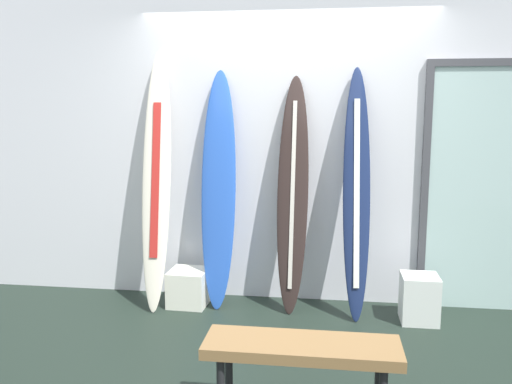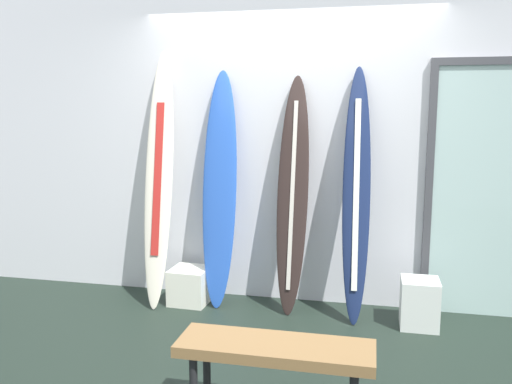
{
  "view_description": "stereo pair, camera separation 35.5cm",
  "coord_description": "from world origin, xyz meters",
  "px_view_note": "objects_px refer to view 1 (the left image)",
  "views": [
    {
      "loc": [
        0.37,
        -3.43,
        1.71
      ],
      "look_at": [
        -0.23,
        0.95,
        1.0
      ],
      "focal_mm": 37.74,
      "sensor_mm": 36.0,
      "label": 1
    },
    {
      "loc": [
        0.72,
        -3.36,
        1.71
      ],
      "look_at": [
        -0.23,
        0.95,
        1.0
      ],
      "focal_mm": 37.74,
      "sensor_mm": 36.0,
      "label": 2
    }
  ],
  "objects_px": {
    "display_block_center": "(419,298)",
    "display_block_left": "(189,287)",
    "bench": "(302,353)",
    "surfboard_navy": "(357,193)",
    "surfboard_charcoal": "(293,197)",
    "surfboard_ivory": "(156,182)",
    "glass_door": "(494,184)",
    "surfboard_cobalt": "(219,192)"
  },
  "relations": [
    {
      "from": "display_block_left",
      "to": "glass_door",
      "type": "relative_size",
      "value": 0.16
    },
    {
      "from": "surfboard_charcoal",
      "to": "display_block_center",
      "type": "distance_m",
      "value": 1.3
    },
    {
      "from": "surfboard_navy",
      "to": "glass_door",
      "type": "bearing_deg",
      "value": 12.51
    },
    {
      "from": "display_block_left",
      "to": "surfboard_cobalt",
      "type": "bearing_deg",
      "value": 14.53
    },
    {
      "from": "surfboard_ivory",
      "to": "display_block_center",
      "type": "xyz_separation_m",
      "value": [
        2.18,
        -0.09,
        -0.89
      ]
    },
    {
      "from": "glass_door",
      "to": "bench",
      "type": "bearing_deg",
      "value": -127.32
    },
    {
      "from": "surfboard_navy",
      "to": "display_block_center",
      "type": "distance_m",
      "value": 0.98
    },
    {
      "from": "surfboard_charcoal",
      "to": "glass_door",
      "type": "height_order",
      "value": "glass_door"
    },
    {
      "from": "surfboard_cobalt",
      "to": "surfboard_ivory",
      "type": "bearing_deg",
      "value": -171.09
    },
    {
      "from": "display_block_left",
      "to": "glass_door",
      "type": "xyz_separation_m",
      "value": [
        2.53,
        0.26,
        0.92
      ]
    },
    {
      "from": "glass_door",
      "to": "bench",
      "type": "relative_size",
      "value": 2.01
    },
    {
      "from": "surfboard_ivory",
      "to": "display_block_center",
      "type": "relative_size",
      "value": 5.75
    },
    {
      "from": "surfboard_charcoal",
      "to": "bench",
      "type": "height_order",
      "value": "surfboard_charcoal"
    },
    {
      "from": "surfboard_cobalt",
      "to": "display_block_left",
      "type": "height_order",
      "value": "surfboard_cobalt"
    },
    {
      "from": "surfboard_ivory",
      "to": "display_block_left",
      "type": "relative_size",
      "value": 6.52
    },
    {
      "from": "surfboard_charcoal",
      "to": "glass_door",
      "type": "distance_m",
      "value": 1.66
    },
    {
      "from": "surfboard_navy",
      "to": "display_block_center",
      "type": "bearing_deg",
      "value": -13.1
    },
    {
      "from": "surfboard_charcoal",
      "to": "surfboard_navy",
      "type": "height_order",
      "value": "surfboard_navy"
    },
    {
      "from": "surfboard_navy",
      "to": "bench",
      "type": "relative_size",
      "value": 1.96
    },
    {
      "from": "display_block_left",
      "to": "display_block_center",
      "type": "height_order",
      "value": "display_block_center"
    },
    {
      "from": "surfboard_charcoal",
      "to": "display_block_left",
      "type": "bearing_deg",
      "value": -176.4
    },
    {
      "from": "surfboard_charcoal",
      "to": "display_block_left",
      "type": "height_order",
      "value": "surfboard_charcoal"
    },
    {
      "from": "surfboard_cobalt",
      "to": "bench",
      "type": "relative_size",
      "value": 1.94
    },
    {
      "from": "bench",
      "to": "surfboard_navy",
      "type": "bearing_deg",
      "value": 78.34
    },
    {
      "from": "surfboard_charcoal",
      "to": "surfboard_ivory",
      "type": "bearing_deg",
      "value": -176.51
    },
    {
      "from": "surfboard_cobalt",
      "to": "surfboard_navy",
      "type": "distance_m",
      "value": 1.15
    },
    {
      "from": "surfboard_cobalt",
      "to": "bench",
      "type": "bearing_deg",
      "value": -65.2
    },
    {
      "from": "surfboard_navy",
      "to": "bench",
      "type": "height_order",
      "value": "surfboard_navy"
    },
    {
      "from": "glass_door",
      "to": "surfboard_navy",
      "type": "bearing_deg",
      "value": -167.49
    },
    {
      "from": "surfboard_navy",
      "to": "display_block_left",
      "type": "bearing_deg",
      "value": -179.56
    },
    {
      "from": "display_block_left",
      "to": "display_block_center",
      "type": "xyz_separation_m",
      "value": [
        1.92,
        -0.11,
        0.04
      ]
    },
    {
      "from": "surfboard_ivory",
      "to": "display_block_left",
      "type": "height_order",
      "value": "surfboard_ivory"
    },
    {
      "from": "surfboard_cobalt",
      "to": "display_block_center",
      "type": "relative_size",
      "value": 5.3
    },
    {
      "from": "surfboard_cobalt",
      "to": "glass_door",
      "type": "bearing_deg",
      "value": 4.86
    },
    {
      "from": "surfboard_ivory",
      "to": "display_block_center",
      "type": "bearing_deg",
      "value": -2.48
    },
    {
      "from": "surfboard_ivory",
      "to": "bench",
      "type": "distance_m",
      "value": 2.22
    },
    {
      "from": "display_block_center",
      "to": "display_block_left",
      "type": "bearing_deg",
      "value": 176.77
    },
    {
      "from": "surfboard_cobalt",
      "to": "glass_door",
      "type": "xyz_separation_m",
      "value": [
        2.27,
        0.19,
        0.08
      ]
    },
    {
      "from": "surfboard_charcoal",
      "to": "glass_door",
      "type": "bearing_deg",
      "value": 7.08
    },
    {
      "from": "surfboard_navy",
      "to": "glass_door",
      "type": "distance_m",
      "value": 1.15
    },
    {
      "from": "surfboard_charcoal",
      "to": "surfboard_navy",
      "type": "distance_m",
      "value": 0.52
    },
    {
      "from": "surfboard_charcoal",
      "to": "surfboard_navy",
      "type": "bearing_deg",
      "value": -4.97
    }
  ]
}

